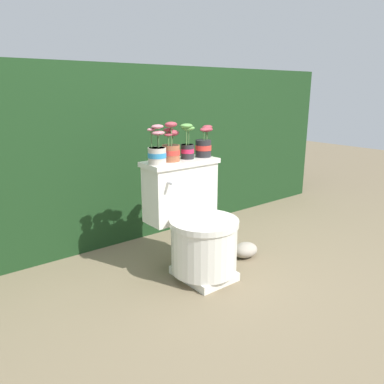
# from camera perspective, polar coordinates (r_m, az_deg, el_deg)

# --- Properties ---
(ground_plane) EXTENTS (12.00, 12.00, 0.00)m
(ground_plane) POSITION_cam_1_polar(r_m,az_deg,el_deg) (2.46, 3.27, -12.47)
(ground_plane) COLOR #75664C
(hedge_backdrop) EXTENTS (4.18, 0.93, 1.33)m
(hedge_backdrop) POSITION_cam_1_polar(r_m,az_deg,el_deg) (3.29, -11.74, 6.59)
(hedge_backdrop) COLOR #193819
(hedge_backdrop) RESTS_ON ground
(toilet) EXTENTS (0.49, 0.56, 0.72)m
(toilet) POSITION_cam_1_polar(r_m,az_deg,el_deg) (2.36, 0.48, -5.10)
(toilet) COLOR silver
(toilet) RESTS_ON ground
(potted_plant_left) EXTENTS (0.11, 0.11, 0.23)m
(potted_plant_left) POSITION_cam_1_polar(r_m,az_deg,el_deg) (2.24, -5.35, 6.16)
(potted_plant_left) COLOR beige
(potted_plant_left) RESTS_ON toilet
(potted_plant_midleft) EXTENTS (0.14, 0.12, 0.25)m
(potted_plant_midleft) POSITION_cam_1_polar(r_m,az_deg,el_deg) (2.33, -3.23, 6.80)
(potted_plant_midleft) COLOR #9E5638
(potted_plant_midleft) RESTS_ON toilet
(potted_plant_middle) EXTENTS (0.11, 0.10, 0.23)m
(potted_plant_middle) POSITION_cam_1_polar(r_m,az_deg,el_deg) (2.40, -0.75, 7.16)
(potted_plant_middle) COLOR #262628
(potted_plant_middle) RESTS_ON toilet
(potted_plant_midright) EXTENTS (0.13, 0.11, 0.21)m
(potted_plant_midright) POSITION_cam_1_polar(r_m,az_deg,el_deg) (2.48, 1.82, 7.26)
(potted_plant_midright) COLOR #262628
(potted_plant_midright) RESTS_ON toilet
(garden_stone) EXTENTS (0.19, 0.15, 0.10)m
(garden_stone) POSITION_cam_1_polar(r_m,az_deg,el_deg) (2.70, 8.12, -8.74)
(garden_stone) COLOR #9E9384
(garden_stone) RESTS_ON ground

